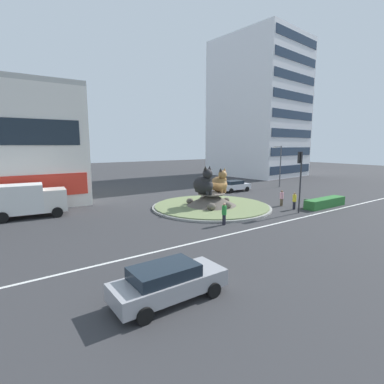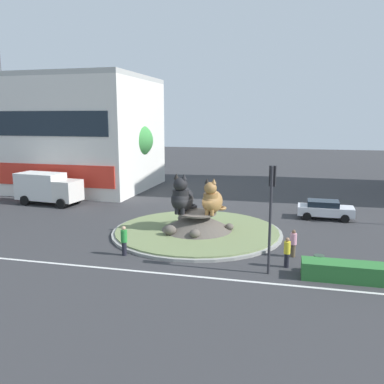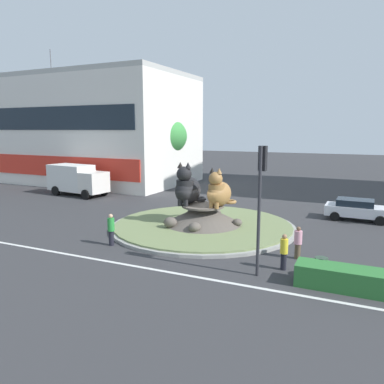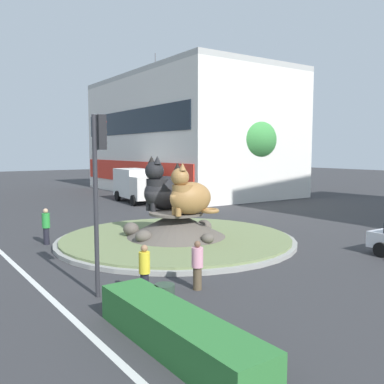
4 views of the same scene
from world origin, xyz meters
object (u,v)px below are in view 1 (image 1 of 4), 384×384
Objects in this scene: pedestrian_green_shirt at (224,213)px; streetlight_arm at (280,163)px; delivery_box_truck at (26,200)px; traffic_light_mast at (300,171)px; cat_statue_tabby at (220,183)px; cat_statue_black at (204,184)px; office_tower at (258,110)px; sedan_on_far_lane at (234,186)px; broadleaf_tree_behind_island at (59,151)px; pedestrian_pink_shirt at (282,198)px; litter_bin at (307,203)px; hatchback_near_shophouse at (168,281)px; pedestrian_yellow_shirt at (294,201)px.

streetlight_arm is at bearing 104.30° from pedestrian_green_shirt.
pedestrian_green_shirt is 16.97m from delivery_box_truck.
cat_statue_tabby is at bearing 42.58° from traffic_light_mast.
cat_statue_black is 1.57× the size of pedestrian_green_shirt.
office_tower reaches higher than sedan_on_far_lane.
pedestrian_green_shirt is (-20.24, -10.89, -2.69)m from streetlight_arm.
broadleaf_tree_behind_island is 25.78m from pedestrian_pink_shirt.
delivery_box_truck is (-14.55, 6.14, -0.94)m from cat_statue_black.
delivery_box_truck is at bearing -13.09° from streetlight_arm.
cat_statue_tabby is 2.78× the size of litter_bin.
pedestrian_green_shirt is 0.28× the size of delivery_box_truck.
delivery_box_truck is (-43.80, -14.06, -11.75)m from office_tower.
sedan_on_far_lane is (10.07, 6.42, -1.72)m from cat_statue_black.
office_tower is 34.38m from pedestrian_pink_shirt.
office_tower is at bearing 38.38° from hatchback_near_shophouse.
office_tower reaches higher than streetlight_arm.
delivery_box_truck is at bearing -146.73° from pedestrian_green_shirt.
pedestrian_green_shirt is at bearing 145.46° from pedestrian_pink_shirt.
pedestrian_pink_shirt is (-10.63, -8.86, -2.78)m from streetlight_arm.
sedan_on_far_lane is (12.15, 11.78, -0.14)m from pedestrian_green_shirt.
office_tower is at bearing 130.09° from cat_statue_tabby.
litter_bin is at bearing 37.42° from streetlight_arm.
cat_statue_black is 5.97m from pedestrian_green_shirt.
pedestrian_pink_shirt is at bearing -46.67° from broadleaf_tree_behind_island.
pedestrian_green_shirt is (-8.37, 0.78, -2.95)m from traffic_light_mast.
hatchback_near_shophouse reaches higher than litter_bin.
pedestrian_pink_shirt is (9.61, 2.04, -0.08)m from pedestrian_green_shirt.
litter_bin is (10.90, -0.02, -0.48)m from pedestrian_green_shirt.
traffic_light_mast is (4.19, -6.27, 1.48)m from cat_statue_tabby.
pedestrian_yellow_shirt is 0.94× the size of pedestrian_green_shirt.
pedestrian_green_shirt is 16.93m from sedan_on_far_lane.
sedan_on_far_lane is (2.55, 9.75, -0.06)m from pedestrian_pink_shirt.
cat_statue_black reaches higher than pedestrian_green_shirt.
cat_statue_tabby is 8.90m from litter_bin.
cat_statue_tabby is 7.06m from pedestrian_green_shirt.
cat_statue_black is 2.10m from cat_statue_tabby.
office_tower is at bearing 24.48° from delivery_box_truck.
sedan_on_far_lane is at bearing -7.91° from traffic_light_mast.
cat_statue_black is 19.00m from streetlight_arm.
office_tower is 16.04× the size of pedestrian_yellow_shirt.
pedestrian_pink_shirt is at bearing 87.97° from pedestrian_green_shirt.
cat_statue_black is 37.16m from office_tower.
broadleaf_tree_behind_island is at bearing 66.19° from pedestrian_yellow_shirt.
hatchback_near_shophouse is at bearing 159.59° from pedestrian_pink_shirt.
cat_statue_black is 12.06m from sedan_on_far_lane.
traffic_light_mast is 3.19× the size of pedestrian_green_shirt.
cat_statue_tabby is 0.41× the size of streetlight_arm.
traffic_light_mast is 3.46× the size of pedestrian_pink_shirt.
hatchback_near_shophouse is at bearing -66.17° from pedestrian_green_shirt.
office_tower is 4.21× the size of delivery_box_truck.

